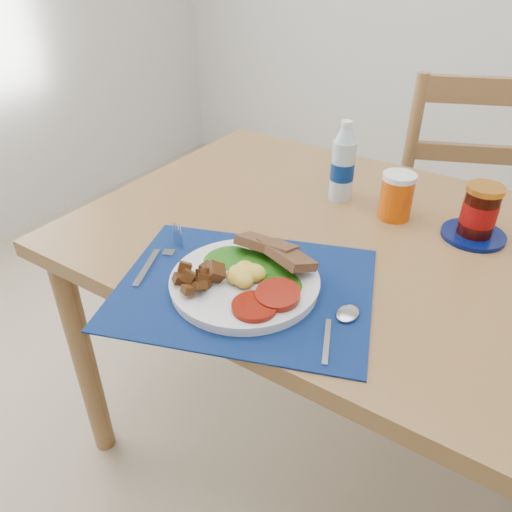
{
  "coord_description": "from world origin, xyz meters",
  "views": [
    {
      "loc": [
        0.29,
        -0.75,
        1.34
      ],
      "look_at": [
        -0.16,
        -0.07,
        0.8
      ],
      "focal_mm": 35.0,
      "sensor_mm": 36.0,
      "label": 1
    }
  ],
  "objects_px": {
    "chair_far": "(458,184)",
    "water_bottle": "(343,166)",
    "breakfast_plate": "(241,278)",
    "jam_on_saucer": "(479,215)",
    "juice_glass": "(396,197)"
  },
  "relations": [
    {
      "from": "chair_far",
      "to": "jam_on_saucer",
      "type": "height_order",
      "value": "chair_far"
    },
    {
      "from": "jam_on_saucer",
      "to": "water_bottle",
      "type": "bearing_deg",
      "value": 178.05
    },
    {
      "from": "breakfast_plate",
      "to": "juice_glass",
      "type": "xyz_separation_m",
      "value": [
        0.15,
        0.44,
        0.03
      ]
    },
    {
      "from": "breakfast_plate",
      "to": "water_bottle",
      "type": "distance_m",
      "value": 0.47
    },
    {
      "from": "chair_far",
      "to": "breakfast_plate",
      "type": "height_order",
      "value": "chair_far"
    },
    {
      "from": "breakfast_plate",
      "to": "water_bottle",
      "type": "relative_size",
      "value": 1.4
    },
    {
      "from": "water_bottle",
      "to": "jam_on_saucer",
      "type": "relative_size",
      "value": 1.45
    },
    {
      "from": "chair_far",
      "to": "water_bottle",
      "type": "distance_m",
      "value": 0.66
    },
    {
      "from": "breakfast_plate",
      "to": "jam_on_saucer",
      "type": "height_order",
      "value": "jam_on_saucer"
    },
    {
      "from": "chair_far",
      "to": "water_bottle",
      "type": "height_order",
      "value": "chair_far"
    },
    {
      "from": "water_bottle",
      "to": "juice_glass",
      "type": "xyz_separation_m",
      "value": [
        0.15,
        -0.02,
        -0.04
      ]
    },
    {
      "from": "chair_far",
      "to": "breakfast_plate",
      "type": "bearing_deg",
      "value": 57.01
    },
    {
      "from": "breakfast_plate",
      "to": "juice_glass",
      "type": "relative_size",
      "value": 2.69
    },
    {
      "from": "juice_glass",
      "to": "water_bottle",
      "type": "bearing_deg",
      "value": 172.01
    },
    {
      "from": "water_bottle",
      "to": "chair_far",
      "type": "bearing_deg",
      "value": 72.81
    }
  ]
}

